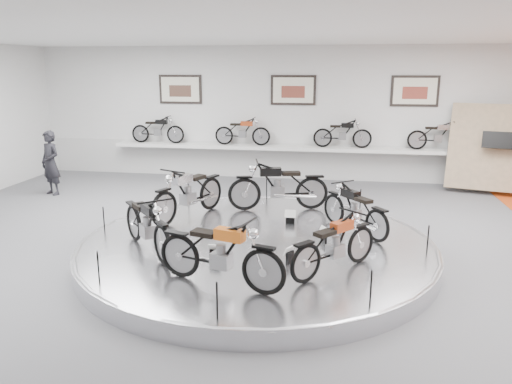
% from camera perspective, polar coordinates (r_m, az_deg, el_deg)
% --- Properties ---
extents(floor, '(16.00, 16.00, 0.00)m').
position_cam_1_polar(floor, '(8.94, -0.23, -8.04)').
color(floor, '#555558').
rests_on(floor, ground).
extents(ceiling, '(16.00, 16.00, 0.00)m').
position_cam_1_polar(ceiling, '(8.30, -0.26, 18.47)').
color(ceiling, white).
rests_on(ceiling, wall_back).
extents(wall_back, '(16.00, 0.00, 16.00)m').
position_cam_1_polar(wall_back, '(15.29, 4.24, 8.92)').
color(wall_back, silver).
rests_on(wall_back, floor).
extents(dado_band, '(15.68, 0.04, 1.10)m').
position_cam_1_polar(dado_band, '(15.46, 4.14, 3.55)').
color(dado_band, '#BCBCBA').
rests_on(dado_band, floor).
extents(display_platform, '(6.40, 6.40, 0.30)m').
position_cam_1_polar(display_platform, '(9.16, 0.08, -6.47)').
color(display_platform, silver).
rests_on(display_platform, floor).
extents(platform_rim, '(6.40, 6.40, 0.10)m').
position_cam_1_polar(platform_rim, '(9.12, 0.08, -5.76)').
color(platform_rim, '#B2B2BA').
rests_on(platform_rim, display_platform).
extents(shelf, '(11.00, 0.55, 0.10)m').
position_cam_1_polar(shelf, '(15.11, 4.06, 5.04)').
color(shelf, silver).
rests_on(shelf, wall_back).
extents(poster_left, '(1.35, 0.06, 0.88)m').
position_cam_1_polar(poster_left, '(15.91, -8.64, 11.53)').
color(poster_left, silver).
rests_on(poster_left, wall_back).
extents(poster_center, '(1.35, 0.06, 0.88)m').
position_cam_1_polar(poster_center, '(15.20, 4.27, 11.53)').
color(poster_center, silver).
rests_on(poster_center, wall_back).
extents(poster_right, '(1.35, 0.06, 0.88)m').
position_cam_1_polar(poster_right, '(15.28, 17.70, 10.93)').
color(poster_right, silver).
rests_on(poster_right, wall_back).
extents(display_panel, '(2.56, 1.52, 2.30)m').
position_cam_1_polar(display_panel, '(15.02, 25.70, 4.59)').
color(display_panel, tan).
rests_on(display_panel, floor).
extents(shelf_bike_a, '(1.22, 0.43, 0.73)m').
position_cam_1_polar(shelf_bike_a, '(16.00, -11.16, 6.81)').
color(shelf_bike_a, black).
rests_on(shelf_bike_a, shelf).
extents(shelf_bike_b, '(1.22, 0.43, 0.73)m').
position_cam_1_polar(shelf_bike_b, '(15.27, -1.56, 6.73)').
color(shelf_bike_b, '#9C3815').
rests_on(shelf_bike_b, shelf).
extents(shelf_bike_c, '(1.22, 0.43, 0.73)m').
position_cam_1_polar(shelf_bike_c, '(14.99, 9.84, 6.40)').
color(shelf_bike_c, black).
rests_on(shelf_bike_c, shelf).
extents(shelf_bike_d, '(1.22, 0.43, 0.73)m').
position_cam_1_polar(shelf_bike_d, '(15.25, 20.09, 5.88)').
color(shelf_bike_d, silver).
rests_on(shelf_bike_d, shelf).
extents(bike_a, '(1.42, 1.58, 0.93)m').
position_cam_1_polar(bike_a, '(9.61, 11.22, -1.90)').
color(bike_a, black).
rests_on(bike_a, display_platform).
extents(bike_b, '(1.98, 1.09, 1.10)m').
position_cam_1_polar(bike_b, '(10.92, 2.57, 0.76)').
color(bike_b, black).
rests_on(bike_b, display_platform).
extents(bike_c, '(1.34, 1.97, 1.09)m').
position_cam_1_polar(bike_c, '(10.43, -7.73, -0.02)').
color(bike_c, silver).
rests_on(bike_c, display_platform).
extents(bike_d, '(1.59, 1.68, 1.01)m').
position_cam_1_polar(bike_d, '(8.62, -12.36, -3.53)').
color(bike_d, black).
rests_on(bike_d, display_platform).
extents(bike_e, '(1.84, 1.08, 1.02)m').
position_cam_1_polar(bike_e, '(7.15, -4.14, -6.87)').
color(bike_e, '#CE5F17').
rests_on(bike_e, display_platform).
extents(bike_f, '(1.44, 1.54, 0.92)m').
position_cam_1_polar(bike_f, '(7.70, 9.00, -5.88)').
color(bike_f, '#9C3815').
rests_on(bike_f, display_platform).
extents(visitor, '(0.75, 0.64, 1.73)m').
position_cam_1_polar(visitor, '(14.51, -22.42, 3.09)').
color(visitor, black).
rests_on(visitor, floor).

